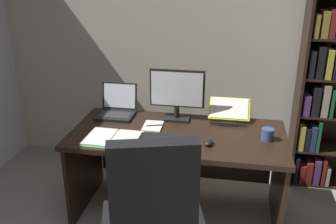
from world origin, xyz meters
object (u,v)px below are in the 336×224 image
object	(u,v)px
keyboard	(167,140)
open_binder	(113,139)
reading_stand_with_book	(229,111)
notepad	(153,126)
computer_mouse	(208,142)
bookshelf	(336,77)
pen	(155,125)
coffee_mug	(268,134)
laptop	(117,109)
desk	(179,151)
monitor	(177,95)

from	to	relation	value
keyboard	open_binder	size ratio (longest dim) A/B	1.01
reading_stand_with_book	notepad	distance (m)	0.65
keyboard	computer_mouse	xyz separation A→B (m)	(0.30, 0.00, 0.01)
bookshelf	keyboard	world-z (taller)	bookshelf
open_binder	notepad	distance (m)	0.38
computer_mouse	open_binder	world-z (taller)	computer_mouse
keyboard	pen	world-z (taller)	keyboard
reading_stand_with_book	coffee_mug	size ratio (longest dim) A/B	3.61
laptop	notepad	size ratio (longest dim) A/B	1.48
bookshelf	computer_mouse	distance (m)	1.40
desk	pen	xyz separation A→B (m)	(-0.19, -0.00, 0.21)
bookshelf	reading_stand_with_book	size ratio (longest dim) A/B	6.21
laptop	keyboard	xyz separation A→B (m)	(0.52, -0.44, -0.04)
bookshelf	notepad	xyz separation A→B (m)	(-1.49, -0.67, -0.29)
reading_stand_with_book	open_binder	size ratio (longest dim) A/B	0.80
computer_mouse	pen	xyz separation A→B (m)	(-0.44, 0.24, -0.01)
monitor	pen	xyz separation A→B (m)	(-0.14, -0.19, -0.20)
computer_mouse	pen	world-z (taller)	computer_mouse
keyboard	reading_stand_with_book	xyz separation A→B (m)	(0.43, 0.50, 0.07)
computer_mouse	open_binder	size ratio (longest dim) A/B	0.25
bookshelf	monitor	world-z (taller)	bookshelf
desk	open_binder	distance (m)	0.58
laptop	computer_mouse	bearing A→B (deg)	-28.09
bookshelf	monitor	size ratio (longest dim) A/B	4.58
keyboard	open_binder	xyz separation A→B (m)	(-0.40, -0.05, -0.00)
laptop	computer_mouse	distance (m)	0.94
bookshelf	monitor	bearing A→B (deg)	-160.23
coffee_mug	open_binder	bearing A→B (deg)	-169.63
monitor	computer_mouse	size ratio (longest dim) A/B	4.36
laptop	reading_stand_with_book	size ratio (longest dim) A/B	0.93
pen	notepad	bearing A→B (deg)	180.00
monitor	keyboard	xyz separation A→B (m)	(0.00, -0.44, -0.20)
bookshelf	notepad	size ratio (longest dim) A/B	9.88
reading_stand_with_book	open_binder	bearing A→B (deg)	-146.48
desk	reading_stand_with_book	bearing A→B (deg)	33.95
monitor	keyboard	bearing A→B (deg)	-90.00
monitor	notepad	xyz separation A→B (m)	(-0.16, -0.19, -0.21)
laptop	computer_mouse	xyz separation A→B (m)	(0.82, -0.44, -0.03)
laptop	pen	bearing A→B (deg)	-27.52
pen	laptop	bearing A→B (deg)	152.48
monitor	bookshelf	bearing A→B (deg)	19.77
computer_mouse	reading_stand_with_book	size ratio (longest dim) A/B	0.31
monitor	laptop	distance (m)	0.55
keyboard	reading_stand_with_book	bearing A→B (deg)	49.29
pen	coffee_mug	size ratio (longest dim) A/B	1.51
pen	coffee_mug	bearing A→B (deg)	-5.67
open_binder	pen	bearing A→B (deg)	50.07
monitor	notepad	size ratio (longest dim) A/B	2.16
desk	coffee_mug	xyz separation A→B (m)	(0.67, -0.09, 0.24)
computer_mouse	notepad	distance (m)	0.52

